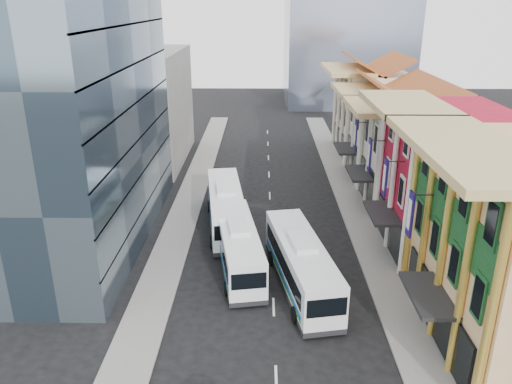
{
  "coord_description": "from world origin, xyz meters",
  "views": [
    {
      "loc": [
        -0.83,
        -21.17,
        19.64
      ],
      "look_at": [
        -1.35,
        18.4,
        4.47
      ],
      "focal_mm": 35.0,
      "sensor_mm": 36.0,
      "label": 1
    }
  ],
  "objects_px": {
    "bus_right": "(301,263)",
    "bus_left_far": "(226,207)",
    "office_tower": "(58,64)",
    "bus_left_near": "(239,246)"
  },
  "relations": [
    {
      "from": "bus_left_near",
      "to": "bus_left_far",
      "type": "height_order",
      "value": "bus_left_far"
    },
    {
      "from": "bus_right",
      "to": "bus_left_far",
      "type": "bearing_deg",
      "value": 110.2
    },
    {
      "from": "office_tower",
      "to": "bus_right",
      "type": "relative_size",
      "value": 2.41
    },
    {
      "from": "bus_left_near",
      "to": "bus_right",
      "type": "relative_size",
      "value": 0.95
    },
    {
      "from": "office_tower",
      "to": "bus_left_near",
      "type": "bearing_deg",
      "value": -21.22
    },
    {
      "from": "bus_left_far",
      "to": "office_tower",
      "type": "bearing_deg",
      "value": -178.7
    },
    {
      "from": "bus_left_near",
      "to": "bus_left_far",
      "type": "bearing_deg",
      "value": 92.04
    },
    {
      "from": "bus_left_near",
      "to": "bus_left_far",
      "type": "xyz_separation_m",
      "value": [
        -1.51,
        7.53,
        0.15
      ]
    },
    {
      "from": "office_tower",
      "to": "bus_left_near",
      "type": "height_order",
      "value": "office_tower"
    },
    {
      "from": "bus_left_near",
      "to": "bus_right",
      "type": "distance_m",
      "value": 5.46
    }
  ]
}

